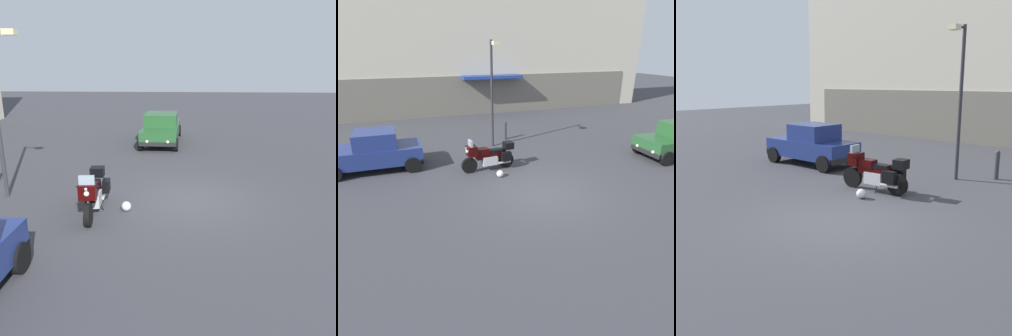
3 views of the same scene
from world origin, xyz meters
The scene contains 6 objects.
ground_plane centered at (0.00, 0.00, 0.00)m, with size 80.00×80.00×0.00m, color #38383D.
motorcycle centered at (-1.06, 2.72, 0.62)m, with size 2.26×0.81×1.36m.
helmet centered at (-0.89, 1.83, 0.14)m, with size 0.28×0.28×0.28m, color silver.
car_hatchback_near centered at (-5.47, 4.28, 0.81)m, with size 3.88×1.79×1.64m.
streetlamp_curbside centered at (0.05, 5.65, 3.06)m, with size 0.28×0.94×5.06m.
bollard_curbside centered at (1.06, 6.73, 0.53)m, with size 0.16×0.16×1.01m.
Camera 3 is at (6.15, -6.70, 3.26)m, focal length 42.84 mm.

